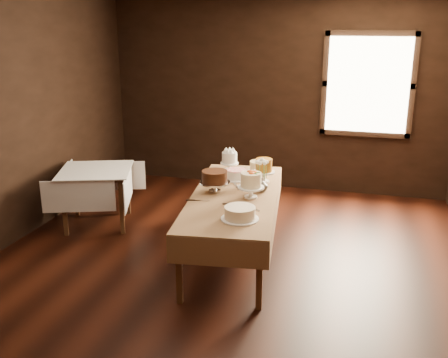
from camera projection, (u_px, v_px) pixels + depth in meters
floor at (219, 274)px, 5.24m from camera, size 5.00×6.00×0.01m
wall_back at (275, 95)px, 7.58m from camera, size 5.00×0.02×2.80m
wall_front at (8, 300)px, 2.07m from camera, size 5.00×0.02×2.80m
window at (368, 85)px, 7.13m from camera, size 1.10×0.05×1.30m
display_table at (234, 199)px, 5.46m from camera, size 1.16×2.36×0.70m
side_table at (96, 176)px, 6.33m from camera, size 1.09×1.09×0.71m
cake_meringue at (229, 162)px, 6.29m from camera, size 0.26×0.26×0.24m
cake_speckled at (259, 167)px, 6.22m from camera, size 0.29×0.29×0.14m
cake_lattice at (236, 175)px, 5.94m from camera, size 0.31×0.31×0.11m
cake_caramel at (264, 172)px, 5.83m from camera, size 0.26×0.26×0.29m
cake_chocolate at (215, 182)px, 5.51m from camera, size 0.38×0.38×0.24m
cake_flowers at (251, 187)px, 5.31m from camera, size 0.28×0.28×0.28m
cake_cream at (240, 214)px, 4.76m from camera, size 0.40×0.40×0.12m
cake_server_a at (239, 204)px, 5.15m from camera, size 0.24×0.08×0.01m
cake_server_b at (254, 209)px, 5.03m from camera, size 0.21×0.16×0.01m
cake_server_c at (236, 185)px, 5.75m from camera, size 0.13×0.23×0.01m
cake_server_e at (202, 201)px, 5.26m from camera, size 0.24×0.07×0.01m
flower_vase at (261, 185)px, 5.53m from camera, size 0.16×0.16×0.15m
flower_bouquet at (262, 168)px, 5.47m from camera, size 0.14×0.14×0.20m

